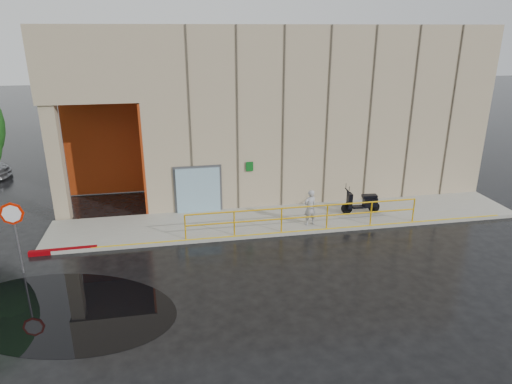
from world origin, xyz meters
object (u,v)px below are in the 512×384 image
person (310,207)px  stop_sign (13,222)px  scooter (362,197)px  red_curb (63,251)px

person → stop_sign: size_ratio=0.59×
scooter → stop_sign: (-13.25, -2.60, 0.95)m
scooter → red_curb: scooter is taller
scooter → red_curb: 12.31m
stop_sign → red_curb: size_ratio=1.07×
scooter → stop_sign: bearing=-165.8°
person → stop_sign: stop_sign is taller
red_curb → stop_sign: bearing=-129.0°
person → red_curb: person is taller
person → stop_sign: bearing=-6.3°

